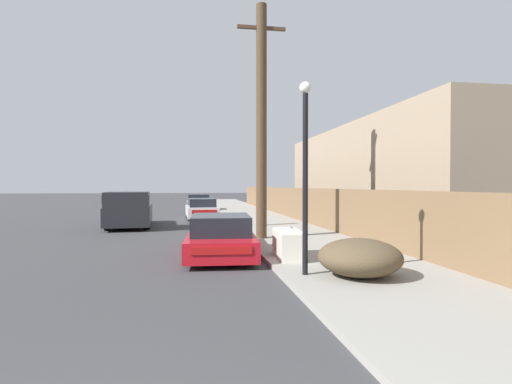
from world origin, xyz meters
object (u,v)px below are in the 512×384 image
(car_parked_mid, at_px, (202,209))
(discarded_fridge, at_px, (289,244))
(utility_pole, at_px, (261,120))
(brush_pile, at_px, (360,257))
(pickup_truck, at_px, (129,210))
(pedestrian, at_px, (262,207))
(car_parked_far, at_px, (199,203))
(parked_sports_car_red, at_px, (221,237))
(street_lamp, at_px, (305,162))

(car_parked_mid, bearing_deg, discarded_fridge, -85.22)
(utility_pole, distance_m, brush_pile, 7.67)
(utility_pole, bearing_deg, discarded_fridge, -89.66)
(car_parked_mid, height_order, pickup_truck, pickup_truck)
(car_parked_mid, relative_size, pedestrian, 2.59)
(car_parked_far, height_order, pedestrian, pedestrian)
(discarded_fridge, bearing_deg, car_parked_far, 98.40)
(parked_sports_car_red, distance_m, car_parked_far, 21.17)
(parked_sports_car_red, distance_m, utility_pole, 5.14)
(brush_pile, bearing_deg, pickup_truck, 118.27)
(pickup_truck, bearing_deg, street_lamp, 110.54)
(street_lamp, bearing_deg, pickup_truck, 114.68)
(pickup_truck, height_order, street_lamp, street_lamp)
(utility_pole, height_order, pedestrian, utility_pole)
(car_parked_far, bearing_deg, utility_pole, -82.91)
(car_parked_far, xyz_separation_m, utility_pole, (1.97, -18.35, 3.86))
(pedestrian, bearing_deg, parked_sports_car_red, -108.99)
(pickup_truck, xyz_separation_m, utility_pole, (5.59, -5.78, 3.62))
(parked_sports_car_red, height_order, pedestrian, pedestrian)
(parked_sports_car_red, xyz_separation_m, car_parked_mid, (-0.23, 13.26, 0.04))
(pedestrian, bearing_deg, utility_pole, -100.52)
(street_lamp, bearing_deg, car_parked_far, 94.33)
(car_parked_mid, bearing_deg, utility_pole, -82.38)
(discarded_fridge, xyz_separation_m, car_parked_far, (-1.99, 22.46, 0.15))
(parked_sports_car_red, height_order, car_parked_mid, car_parked_mid)
(utility_pole, bearing_deg, brush_pile, -81.16)
(parked_sports_car_red, relative_size, pedestrian, 2.81)
(parked_sports_car_red, distance_m, street_lamp, 4.22)
(brush_pile, bearing_deg, car_parked_mid, 99.89)
(parked_sports_car_red, height_order, street_lamp, street_lamp)
(discarded_fridge, height_order, parked_sports_car_red, parked_sports_car_red)
(pickup_truck, bearing_deg, discarded_fridge, 115.47)
(parked_sports_car_red, bearing_deg, utility_pole, 62.26)
(discarded_fridge, xyz_separation_m, pedestrian, (0.85, 8.81, 0.49))
(discarded_fridge, distance_m, street_lamp, 2.93)
(parked_sports_car_red, height_order, brush_pile, parked_sports_car_red)
(street_lamp, relative_size, brush_pile, 2.32)
(discarded_fridge, relative_size, utility_pole, 0.20)
(car_parked_mid, distance_m, pedestrian, 6.40)
(car_parked_mid, distance_m, car_parked_far, 7.91)
(discarded_fridge, xyz_separation_m, pickup_truck, (-5.61, 9.88, 0.39))
(discarded_fridge, height_order, pickup_truck, pickup_truck)
(car_parked_far, bearing_deg, car_parked_mid, -88.85)
(discarded_fridge, relative_size, parked_sports_car_red, 0.35)
(utility_pole, xyz_separation_m, brush_pile, (1.01, -6.49, -3.97))
(car_parked_mid, height_order, brush_pile, car_parked_mid)
(discarded_fridge, bearing_deg, pickup_truck, 122.93)
(car_parked_far, xyz_separation_m, pedestrian, (2.84, -13.64, 0.35))
(street_lamp, xyz_separation_m, pedestrian, (0.98, 10.86, -1.60))
(street_lamp, bearing_deg, parked_sports_car_red, 115.78)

